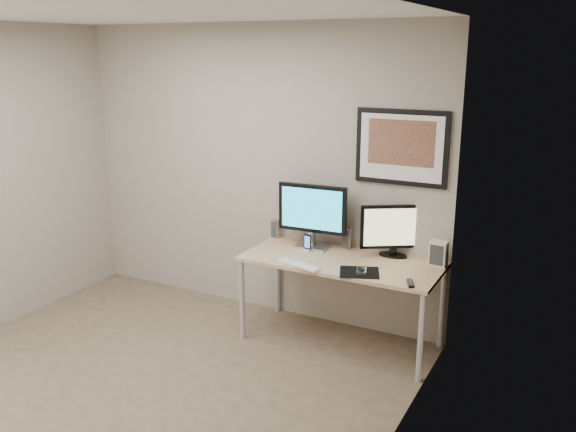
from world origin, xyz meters
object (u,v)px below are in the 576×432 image
(speaker_left, at_px, (276,229))
(keyboard, at_px, (298,265))
(monitor_large, at_px, (312,213))
(speaker_right, at_px, (347,238))
(monitor_tv, at_px, (394,229))
(fan_unit, at_px, (438,253))
(phone_dock, at_px, (308,243))
(framed_art, at_px, (401,147))
(desk, at_px, (341,267))

(speaker_left, distance_m, keyboard, 0.76)
(monitor_large, bearing_deg, speaker_right, 18.33)
(monitor_large, bearing_deg, keyboard, -80.84)
(monitor_tv, relative_size, fan_unit, 2.39)
(speaker_left, relative_size, phone_dock, 1.18)
(framed_art, relative_size, phone_dock, 5.16)
(keyboard, distance_m, fan_unit, 1.10)
(monitor_tv, relative_size, speaker_right, 2.61)
(desk, distance_m, speaker_right, 0.33)
(fan_unit, bearing_deg, framed_art, 166.70)
(desk, height_order, monitor_large, monitor_large)
(framed_art, bearing_deg, fan_unit, -16.68)
(keyboard, bearing_deg, fan_unit, 41.23)
(speaker_right, bearing_deg, fan_unit, -6.55)
(monitor_large, relative_size, speaker_left, 3.51)
(keyboard, bearing_deg, monitor_large, 116.17)
(framed_art, height_order, speaker_right, framed_art)
(keyboard, relative_size, fan_unit, 1.97)
(desk, xyz_separation_m, speaker_right, (-0.07, 0.28, 0.16))
(speaker_right, xyz_separation_m, phone_dock, (-0.27, -0.21, -0.02))
(speaker_right, bearing_deg, monitor_tv, -3.13)
(framed_art, relative_size, monitor_tv, 1.54)
(framed_art, height_order, fan_unit, framed_art)
(speaker_left, height_order, phone_dock, speaker_left)
(framed_art, relative_size, monitor_large, 1.24)
(framed_art, distance_m, keyboard, 1.23)
(speaker_left, height_order, fan_unit, fan_unit)
(monitor_large, height_order, monitor_tv, monitor_large)
(keyboard, bearing_deg, speaker_right, 86.65)
(framed_art, bearing_deg, monitor_tv, -100.70)
(desk, relative_size, fan_unit, 7.87)
(speaker_left, xyz_separation_m, speaker_right, (0.68, 0.01, 0.01))
(desk, bearing_deg, fan_unit, 16.89)
(keyboard, height_order, fan_unit, fan_unit)
(desk, bearing_deg, speaker_left, 159.91)
(speaker_right, height_order, fan_unit, fan_unit)
(speaker_left, distance_m, phone_dock, 0.46)
(desk, xyz_separation_m, framed_art, (0.35, 0.33, 0.96))
(desk, bearing_deg, framed_art, 43.46)
(monitor_tv, bearing_deg, keyboard, -168.09)
(desk, bearing_deg, speaker_right, 104.22)
(monitor_large, height_order, speaker_left, monitor_large)
(framed_art, xyz_separation_m, monitor_tv, (-0.01, -0.06, -0.66))
(monitor_large, height_order, fan_unit, monitor_large)
(framed_art, relative_size, speaker_right, 4.02)
(framed_art, height_order, monitor_tv, framed_art)
(monitor_tv, height_order, keyboard, monitor_tv)
(desk, xyz_separation_m, speaker_left, (-0.76, 0.28, 0.15))
(monitor_tv, relative_size, phone_dock, 3.35)
(speaker_right, relative_size, phone_dock, 1.28)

